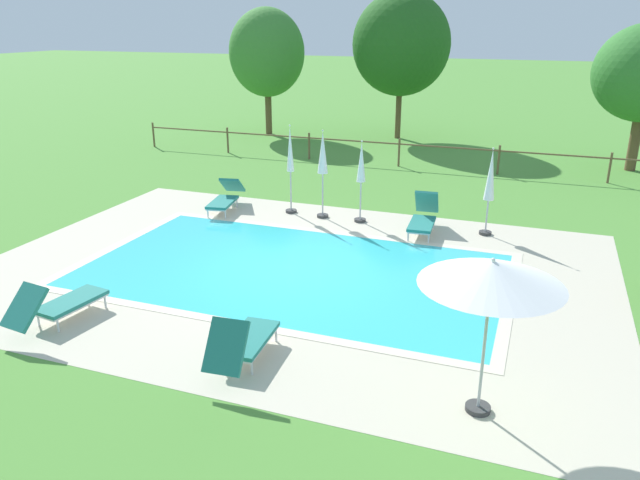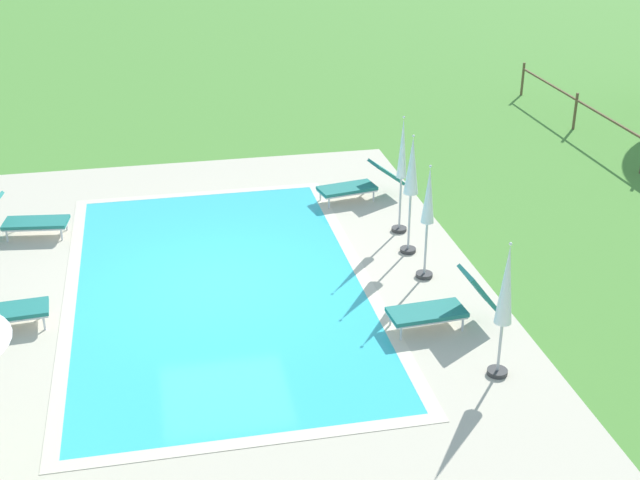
{
  "view_description": "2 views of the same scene",
  "coord_description": "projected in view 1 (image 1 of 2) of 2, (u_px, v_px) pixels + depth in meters",
  "views": [
    {
      "loc": [
        4.94,
        -11.56,
        5.25
      ],
      "look_at": [
        0.47,
        0.5,
        0.6
      ],
      "focal_mm": 34.35,
      "sensor_mm": 36.0,
      "label": 1
    },
    {
      "loc": [
        14.17,
        -0.99,
        7.58
      ],
      "look_at": [
        -0.29,
        1.97,
        0.63
      ],
      "focal_mm": 48.24,
      "sensor_mm": 36.0,
      "label": 2
    }
  ],
  "objects": [
    {
      "name": "patio_umbrella_closed_row_west",
      "position": [
        290.0,
        158.0,
        17.1
      ],
      "size": [
        0.32,
        0.32,
        2.53
      ],
      "color": "#383838",
      "rests_on": "ground"
    },
    {
      "name": "sun_lounger_north_far",
      "position": [
        59.0,
        304.0,
        11.1
      ],
      "size": [
        0.85,
        1.99,
        0.93
      ],
      "color": "#237A70",
      "rests_on": "ground"
    },
    {
      "name": "patio_umbrella_closed_row_mid_west",
      "position": [
        323.0,
        159.0,
        16.65
      ],
      "size": [
        0.32,
        0.32,
        2.46
      ],
      "color": "#383838",
      "rests_on": "ground"
    },
    {
      "name": "sun_lounger_north_end",
      "position": [
        423.0,
        218.0,
        15.87
      ],
      "size": [
        0.73,
        1.88,
        1.0
      ],
      "color": "#237A70",
      "rests_on": "ground"
    },
    {
      "name": "tree_centre",
      "position": [
        401.0,
        44.0,
        27.28
      ],
      "size": [
        4.37,
        4.37,
        6.47
      ],
      "color": "brown",
      "rests_on": "ground"
    },
    {
      "name": "pool_deck_paving",
      "position": [
        292.0,
        270.0,
        13.59
      ],
      "size": [
        13.73,
        9.85,
        0.01
      ],
      "primitive_type": "cube",
      "color": "beige",
      "rests_on": "ground"
    },
    {
      "name": "sun_lounger_north_mid",
      "position": [
        243.0,
        341.0,
        9.77
      ],
      "size": [
        0.74,
        1.87,
        1.01
      ],
      "color": "#237A70",
      "rests_on": "ground"
    },
    {
      "name": "patio_umbrella_closed_row_mid_east",
      "position": [
        490.0,
        180.0,
        15.35
      ],
      "size": [
        0.32,
        0.32,
        2.27
      ],
      "color": "#383838",
      "rests_on": "ground"
    },
    {
      "name": "ground_plane",
      "position": [
        292.0,
        270.0,
        13.59
      ],
      "size": [
        160.0,
        160.0,
        0.0
      ],
      "primitive_type": "plane",
      "color": "#518E38"
    },
    {
      "name": "sun_lounger_north_near_steps",
      "position": [
        225.0,
        197.0,
        17.76
      ],
      "size": [
        0.96,
        2.07,
        0.85
      ],
      "color": "#237A70",
      "rests_on": "ground"
    },
    {
      "name": "tree_west_mid",
      "position": [
        267.0,
        53.0,
        28.52
      ],
      "size": [
        3.53,
        3.53,
        5.81
      ],
      "color": "brown",
      "rests_on": "ground"
    },
    {
      "name": "patio_umbrella_open_foreground",
      "position": [
        492.0,
        274.0,
        7.99
      ],
      "size": [
        1.94,
        1.94,
        2.34
      ],
      "color": "#383838",
      "rests_on": "ground"
    },
    {
      "name": "swimming_pool_water",
      "position": [
        292.0,
        270.0,
        13.59
      ],
      "size": [
        9.05,
        5.16,
        0.01
      ],
      "primitive_type": "cube",
      "color": "#38C6D1",
      "rests_on": "ground"
    },
    {
      "name": "patio_umbrella_closed_row_centre",
      "position": [
        361.0,
        170.0,
        16.35
      ],
      "size": [
        0.32,
        0.32,
        2.26
      ],
      "color": "#383838",
      "rests_on": "ground"
    },
    {
      "name": "perimeter_fence",
      "position": [
        399.0,
        148.0,
        22.95
      ],
      "size": [
        21.88,
        0.08,
        1.05
      ],
      "color": "brown",
      "rests_on": "ground"
    },
    {
      "name": "pool_coping_rim",
      "position": [
        292.0,
        270.0,
        13.58
      ],
      "size": [
        9.53,
        5.64,
        0.01
      ],
      "color": "beige",
      "rests_on": "ground"
    }
  ]
}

